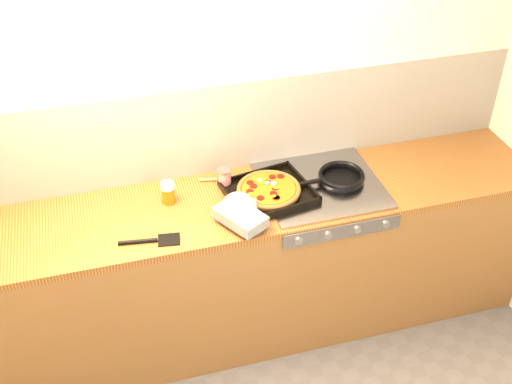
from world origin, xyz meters
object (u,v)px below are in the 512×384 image
object	(u,v)px
frying_pan	(340,177)
juice_glass	(168,193)
pizza_on_tray	(260,197)
tomato_can	(224,178)

from	to	relation	value
frying_pan	juice_glass	xyz separation A→B (m)	(-0.88, 0.08, 0.02)
pizza_on_tray	frying_pan	distance (m)	0.45
juice_glass	pizza_on_tray	bearing A→B (deg)	-17.49
frying_pan	juice_glass	bearing A→B (deg)	174.76
frying_pan	tomato_can	bearing A→B (deg)	167.26
juice_glass	tomato_can	bearing A→B (deg)	9.93
pizza_on_tray	frying_pan	bearing A→B (deg)	7.15
pizza_on_tray	tomato_can	distance (m)	0.23
frying_pan	juice_glass	distance (m)	0.88
pizza_on_tray	tomato_can	bearing A→B (deg)	126.41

